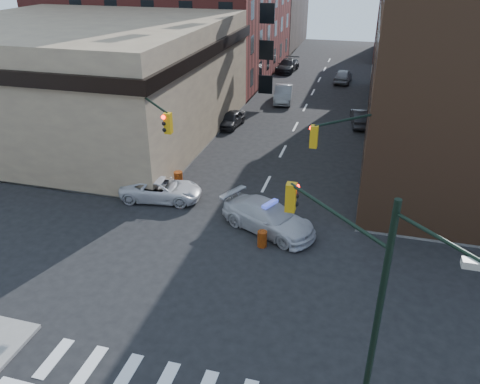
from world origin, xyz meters
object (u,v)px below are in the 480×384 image
Objects in this scene: parked_car_wnear at (231,119)px; pedestrian_b at (96,179)px; parked_car_wfar at (283,94)px; pedestrian_a at (153,165)px; barricade_nw_a at (113,180)px; parked_car_enear at (361,117)px; barrel_bank at (178,179)px; pickup at (161,189)px; police_car at (268,217)px; barrel_road at (262,239)px.

parked_car_wnear is 15.31m from pedestrian_b.
pedestrian_b reaches higher than parked_car_wnear.
parked_car_wfar is at bearing 77.20° from parked_car_wnear.
pedestrian_a reaches higher than barricade_nw_a.
barricade_nw_a is (-7.00, -22.58, -0.24)m from parked_car_wfar.
parked_car_enear is at bearing 22.74° from parked_car_wnear.
barrel_bank is (4.69, 2.24, -0.45)m from pedestrian_b.
pedestrian_a is 2.01× the size of barrel_bank.
pedestrian_a is (-1.58, 2.24, 0.46)m from pickup.
barricade_nw_a is (-4.00, -1.38, 0.08)m from barrel_bank.
parked_car_wnear is 11.49m from parked_car_enear.
police_car is at bearing -61.16° from parked_car_wnear.
parked_car_wnear is (-6.85, 16.18, -0.15)m from police_car.
police_car is 4.82× the size of barricade_nw_a.
police_car is at bearing -112.15° from pickup.
barrel_road is (8.77, -5.72, -0.71)m from pedestrian_a.
barrel_bank is at bearing -84.11° from parked_car_wnear.
pedestrian_a reaches higher than police_car.
police_car reaches higher than barrel_road.
parked_car_enear is 23.80m from pedestrian_b.
pedestrian_b reaches higher than parked_car_wfar.
parked_car_wnear is 14.28m from barricade_nw_a.
parked_car_wfar reaches higher than police_car.
police_car is at bearing -88.27° from parked_car_wfar.
parked_car_wfar is 27.00m from barrel_road.
pickup reaches higher than barrel_bank.
pedestrian_a is at bearing 16.71° from pedestrian_b.
pedestrian_b reaches higher than barricade_nw_a.
barricade_nw_a is (-4.00, -13.71, -0.08)m from parked_car_wnear.
parked_car_wnear is 4.37× the size of barrel_road.
pickup is 3.76m from barricade_nw_a.
parked_car_wnear is at bearing -9.11° from pickup.
barricade_nw_a is at bearing 40.85° from parked_car_enear.
barrel_road is at bearing 10.18° from pedestrian_a.
parked_car_wfar is (3.00, 8.87, 0.16)m from parked_car_wnear.
parked_car_wfar reaches higher than parked_car_enear.
police_car is 2.78× the size of pedestrian_a.
pedestrian_a reaches higher than barrel_road.
parked_car_wfar is at bearing 81.94° from barrel_bank.
parked_car_enear reaches higher than barrel_bank.
parked_car_enear is at bearing 24.46° from pedestrian_b.
parked_car_wfar reaches higher than parked_car_wnear.
pedestrian_b reaches higher than police_car.
pickup is at bearing -85.31° from parked_car_wnear.
barrel_bank is at bearing 37.16° from pedestrian_a.
police_car is 7.87m from barrel_bank.
parked_car_enear is at bearing 51.77° from barricade_nw_a.
police_car reaches higher than pickup.
police_car is 11.13m from barricade_nw_a.
barricade_nw_a is at bearing -160.94° from barrel_bank.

